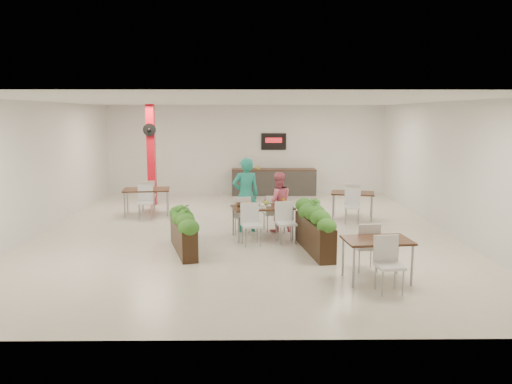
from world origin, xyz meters
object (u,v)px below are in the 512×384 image
main_table (262,211)px  side_table_b (353,197)px  diner_woman (278,202)px  side_table_c (377,246)px  side_table_a (147,193)px  service_counter (274,181)px  diner_man (246,195)px  planter_left (183,228)px  red_column (151,154)px  planter_right (314,227)px

main_table → side_table_b: size_ratio=1.10×
diner_woman → side_table_c: bearing=99.9°
side_table_a → side_table_c: 7.86m
service_counter → main_table: size_ratio=1.63×
diner_man → planter_left: size_ratio=0.95×
diner_woman → planter_left: 2.80m
diner_man → side_table_a: (-2.90, 2.13, -0.28)m
service_counter → side_table_a: bearing=-138.0°
diner_man → side_table_c: diner_man is taller
side_table_b → side_table_c: (-0.62, -5.18, -0.01)m
red_column → diner_man: 4.88m
side_table_a → side_table_c: (5.23, -5.87, -0.02)m
diner_woman → service_counter: bearing=-103.9°
red_column → side_table_c: (5.37, -7.48, -1.02)m
planter_right → main_table: bearing=132.7°
red_column → side_table_a: red_column is taller
side_table_a → planter_left: bearing=-75.9°
main_table → planter_left: 2.07m
main_table → side_table_a: same height
diner_woman → side_table_b: 2.59m
diner_woman → side_table_b: size_ratio=0.89×
planter_right → side_table_c: planter_right is taller
planter_left → planter_right: planter_right is taller
planter_left → side_table_c: bearing=-27.7°
main_table → side_table_c: bearing=-57.8°
side_table_a → side_table_c: bearing=-56.1°
planter_right → diner_man: bearing=128.8°
planter_left → side_table_a: bearing=111.8°
side_table_b → red_column: bearing=170.9°
planter_right → side_table_b: bearing=65.7°
red_column → service_counter: red_column is taller
planter_right → red_column: bearing=129.0°
red_column → side_table_c: red_column is taller
main_table → side_table_b: bearing=39.3°
planter_right → side_table_c: bearing=-65.8°
planter_right → diner_woman: bearing=110.2°
diner_woman → red_column: bearing=-56.6°
main_table → service_counter: bearing=84.9°
side_table_b → side_table_c: 5.21m
main_table → diner_woman: (0.41, 0.66, 0.11)m
diner_man → planter_left: 2.29m
main_table → side_table_c: (1.94, -3.08, -0.02)m
planter_left → side_table_b: 5.37m
planter_left → side_table_a: 4.27m
service_counter → side_table_a: (-3.85, -3.47, 0.15)m
service_counter → diner_man: size_ratio=1.63×
red_column → planter_left: bearing=-72.7°
side_table_a → diner_woman: bearing=-37.7°
diner_woman → planter_right: 1.97m
red_column → planter_right: 7.26m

